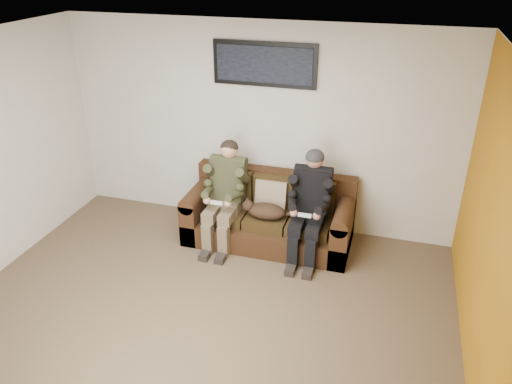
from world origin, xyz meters
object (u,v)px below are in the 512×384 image
(person_right, at_px, (310,200))
(cat, at_px, (265,211))
(framed_poster, at_px, (264,64))
(person_left, at_px, (225,189))
(sofa, at_px, (270,216))

(person_right, height_order, cat, person_right)
(person_right, relative_size, framed_poster, 1.02)
(person_left, relative_size, cat, 1.92)
(person_right, height_order, framed_poster, framed_poster)
(person_left, height_order, framed_poster, framed_poster)
(person_left, relative_size, person_right, 0.99)
(framed_poster, bearing_deg, person_right, -37.96)
(sofa, xyz_separation_m, person_right, (0.52, -0.17, 0.39))
(person_left, bearing_deg, cat, -5.49)
(person_left, xyz_separation_m, framed_poster, (0.32, 0.56, 1.40))
(cat, bearing_deg, person_right, 5.33)
(cat, height_order, framed_poster, framed_poster)
(sofa, height_order, cat, sofa)
(cat, distance_m, framed_poster, 1.72)
(person_left, xyz_separation_m, cat, (0.51, -0.05, -0.19))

